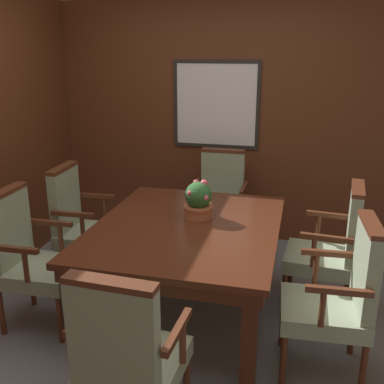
# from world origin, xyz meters

# --- Properties ---
(ground_plane) EXTENTS (14.00, 14.00, 0.00)m
(ground_plane) POSITION_xyz_m (0.00, 0.00, 0.00)
(ground_plane) COLOR gray
(wall_back) EXTENTS (7.20, 0.08, 2.45)m
(wall_back) POSITION_xyz_m (0.00, 1.94, 1.23)
(wall_back) COLOR #5B2D19
(wall_back) RESTS_ON ground_plane
(dining_table) EXTENTS (1.31, 1.60, 0.76)m
(dining_table) POSITION_xyz_m (0.16, 0.26, 0.66)
(dining_table) COLOR #4C2314
(dining_table) RESTS_ON ground_plane
(chair_right_near) EXTENTS (0.55, 0.54, 1.03)m
(chair_right_near) POSITION_xyz_m (1.21, -0.12, 0.55)
(chair_right_near) COLOR #562B19
(chair_right_near) RESTS_ON ground_plane
(chair_right_far) EXTENTS (0.56, 0.55, 1.03)m
(chair_right_far) POSITION_xyz_m (1.20, 0.61, 0.55)
(chair_right_far) COLOR #562B19
(chair_right_far) RESTS_ON ground_plane
(chair_head_far) EXTENTS (0.52, 0.53, 1.03)m
(chair_head_far) POSITION_xyz_m (0.18, 1.47, 0.55)
(chair_head_far) COLOR #562B19
(chair_head_far) RESTS_ON ground_plane
(chair_left_near) EXTENTS (0.53, 0.53, 1.03)m
(chair_left_near) POSITION_xyz_m (-0.93, -0.08, 0.55)
(chair_left_near) COLOR #562B19
(chair_left_near) RESTS_ON ground_plane
(chair_head_near) EXTENTS (0.53, 0.54, 1.03)m
(chair_head_near) POSITION_xyz_m (0.18, -0.96, 0.55)
(chair_head_near) COLOR #562B19
(chair_head_near) RESTS_ON ground_plane
(chair_left_far) EXTENTS (0.54, 0.53, 1.03)m
(chair_left_far) POSITION_xyz_m (-0.88, 0.62, 0.55)
(chair_left_far) COLOR #562B19
(chair_left_far) RESTS_ON ground_plane
(potted_plant) EXTENTS (0.22, 0.23, 0.29)m
(potted_plant) POSITION_xyz_m (0.21, 0.42, 0.89)
(potted_plant) COLOR #B2603D
(potted_plant) RESTS_ON dining_table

